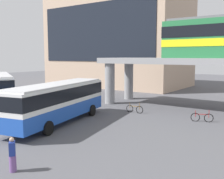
{
  "coord_description": "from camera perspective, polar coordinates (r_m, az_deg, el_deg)",
  "views": [
    {
      "loc": [
        17.49,
        -11.68,
        5.35
      ],
      "look_at": [
        2.93,
        9.17,
        2.2
      ],
      "focal_mm": 43.24,
      "sensor_mm": 36.0,
      "label": 1
    }
  ],
  "objects": [
    {
      "name": "ground_plane",
      "position": [
        28.36,
        -3.91,
        -3.83
      ],
      "size": [
        120.0,
        120.0,
        0.0
      ],
      "primitive_type": "plane",
      "color": "#515156"
    },
    {
      "name": "station_building",
      "position": [
        50.41,
        1.25,
        10.5
      ],
      "size": [
        24.54,
        13.86,
        16.74
      ],
      "color": "tan",
      "rests_on": "ground_plane"
    },
    {
      "name": "bus_main",
      "position": [
        21.81,
        -11.4,
        -1.94
      ],
      "size": [
        4.83,
        11.33,
        3.22
      ],
      "color": "#1E4CB2",
      "rests_on": "ground_plane"
    },
    {
      "name": "bicycle_red",
      "position": [
        23.4,
        18.49,
        -5.62
      ],
      "size": [
        1.71,
        0.66,
        1.04
      ],
      "color": "black",
      "rests_on": "ground_plane"
    },
    {
      "name": "bicycle_brown",
      "position": [
        25.78,
        4.8,
        -4.13
      ],
      "size": [
        1.79,
        0.12,
        1.04
      ],
      "color": "black",
      "rests_on": "ground_plane"
    },
    {
      "name": "pedestrian_waiting_near_stop",
      "position": [
        13.64,
        -20.31,
        -12.99
      ],
      "size": [
        0.47,
        0.46,
        1.65
      ],
      "color": "#724C8C",
      "rests_on": "ground_plane"
    }
  ]
}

